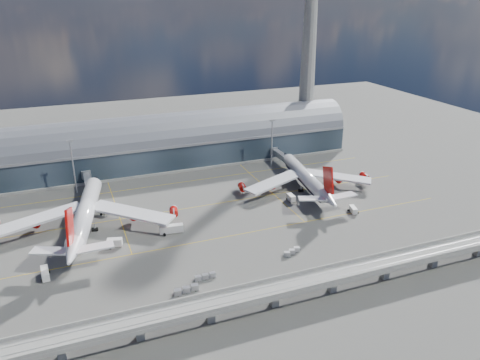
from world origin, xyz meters
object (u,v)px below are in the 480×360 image
object	(u,v)px
floodlight_mast_right	(272,142)
cargo_train_1	(205,277)
floodlight_mast_left	(73,166)
service_truck_3	(353,210)
service_truck_0	(45,273)
cargo_train_2	(292,252)
service_truck_5	(106,209)
control_tower	(308,58)
service_truck_1	(115,243)
airliner_right	(306,178)
service_truck_4	(291,198)
airliner_left	(85,214)
cargo_train_0	(186,290)
service_truck_2	(171,229)

from	to	relation	value
floodlight_mast_right	cargo_train_1	bearing A→B (deg)	-126.11
floodlight_mast_left	service_truck_3	bearing A→B (deg)	-30.80
service_truck_0	cargo_train_2	bearing A→B (deg)	-15.36
service_truck_5	cargo_train_1	world-z (taller)	service_truck_5
control_tower	service_truck_1	size ratio (longest dim) A/B	17.58
service_truck_1	service_truck_3	distance (m)	98.57
cargo_train_2	airliner_right	bearing A→B (deg)	-13.98
floodlight_mast_left	service_truck_4	xyz separation A→B (m)	(89.12, -44.36, -12.15)
service_truck_0	cargo_train_2	world-z (taller)	service_truck_0
cargo_train_2	airliner_left	bearing A→B (deg)	75.05
floodlight_mast_right	cargo_train_0	distance (m)	119.76
floodlight_mast_right	service_truck_5	distance (m)	94.35
service_truck_4	cargo_train_2	bearing A→B (deg)	-114.38
airliner_left	cargo_train_1	distance (m)	60.32
floodlight_mast_left	service_truck_2	xyz separation A→B (m)	(32.00, -54.35, -11.90)
service_truck_1	service_truck_5	bearing A→B (deg)	14.77
service_truck_4	floodlight_mast_left	bearing A→B (deg)	155.77
floodlight_mast_left	cargo_train_0	size ratio (longest dim) A/B	3.00
floodlight_mast_left	cargo_train_1	bearing A→B (deg)	-68.63
floodlight_mast_right	service_truck_0	world-z (taller)	floodlight_mast_right
floodlight_mast_left	service_truck_4	size ratio (longest dim) A/B	4.97
floodlight_mast_right	service_truck_0	bearing A→B (deg)	-148.69
control_tower	cargo_train_2	xyz separation A→B (m)	(-66.45, -113.43, -50.77)
airliner_left	airliner_right	bearing A→B (deg)	13.97
service_truck_1	service_truck_2	distance (m)	22.04
service_truck_4	cargo_train_0	bearing A→B (deg)	-138.95
service_truck_2	service_truck_5	world-z (taller)	service_truck_2
service_truck_0	service_truck_2	xyz separation A→B (m)	(45.86, 14.92, 0.24)
service_truck_0	cargo_train_2	xyz separation A→B (m)	(82.41, -16.16, -0.63)
floodlight_mast_right	cargo_train_1	distance (m)	111.19
floodlight_mast_right	cargo_train_1	xyz separation A→B (m)	(-65.09, -89.23, -12.77)
airliner_left	service_truck_1	xyz separation A→B (m)	(8.72, -17.50, -5.05)
service_truck_3	airliner_left	bearing A→B (deg)	-179.42
service_truck_1	cargo_train_0	bearing A→B (deg)	-140.43
service_truck_2	control_tower	bearing A→B (deg)	-44.13
control_tower	cargo_train_2	bearing A→B (deg)	-120.36
floodlight_mast_right	service_truck_0	distance (m)	133.83
floodlight_mast_left	cargo_train_0	xyz separation A→B (m)	(27.16, -94.22, -12.65)
cargo_train_2	control_tower	bearing A→B (deg)	-10.89
service_truck_1	cargo_train_1	world-z (taller)	service_truck_1
service_truck_0	service_truck_5	world-z (taller)	service_truck_5
floodlight_mast_right	service_truck_1	xyz separation A→B (m)	(-89.89, -56.91, -12.05)
service_truck_2	cargo_train_1	size ratio (longest dim) A/B	1.26
floodlight_mast_left	cargo_train_2	xyz separation A→B (m)	(68.55, -85.43, -12.76)
airliner_left	service_truck_5	distance (m)	16.54
airliner_left	cargo_train_1	xyz separation A→B (m)	(33.51, -49.82, -5.76)
airliner_right	service_truck_4	xyz separation A→B (m)	(-12.68, -9.26, -4.09)
control_tower	service_truck_4	bearing A→B (deg)	-122.38
cargo_train_2	floodlight_mast_left	bearing A→B (deg)	58.22
floodlight_mast_right	cargo_train_2	xyz separation A→B (m)	(-31.45, -85.43, -12.76)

